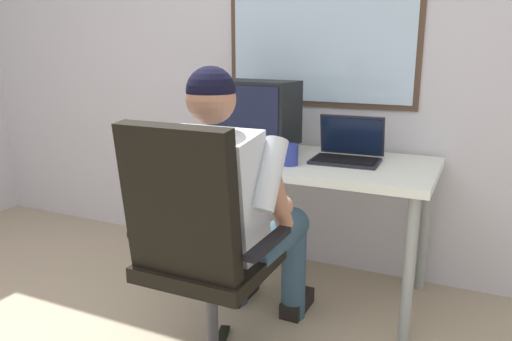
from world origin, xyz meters
name	(u,v)px	position (x,y,z in m)	size (l,w,h in m)	color
wall_rear	(279,27)	(0.01, 2.17, 1.42)	(4.83, 0.08, 2.82)	silver
desk	(293,172)	(0.27, 1.77, 0.66)	(1.44, 0.69, 0.74)	gray
office_chair	(196,240)	(0.22, 0.87, 0.60)	(0.56, 0.54, 1.05)	black
person_seated	(231,206)	(0.22, 1.15, 0.65)	(0.53, 0.80, 1.24)	#304C60
crt_monitor	(254,113)	(0.03, 1.78, 0.96)	(0.49, 0.28, 0.39)	beige
laptop	(348,149)	(0.54, 1.83, 0.80)	(0.34, 0.28, 0.22)	black
wine_glass	(195,138)	(-0.23, 1.59, 0.83)	(0.07, 0.07, 0.15)	silver
coffee_mug	(290,155)	(0.31, 1.60, 0.79)	(0.08, 0.08, 0.10)	navy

